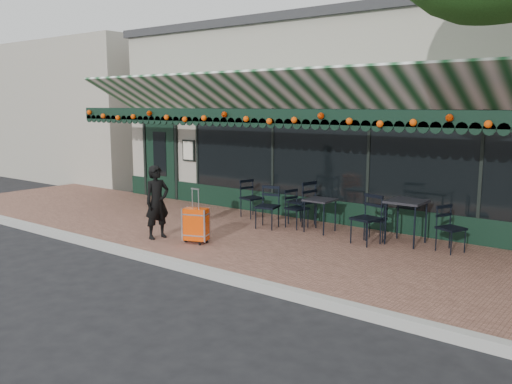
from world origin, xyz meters
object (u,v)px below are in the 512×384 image
Objects in this scene: suitcase at (196,225)px; cafe_table_a at (407,205)px; chair_a_front at (366,219)px; chair_solo at (252,198)px; cafe_table_b at (320,202)px; chair_a_right at (451,229)px; chair_b_right at (297,209)px; chair_b_left at (302,202)px; chair_b_front at (267,207)px; chair_a_left at (376,220)px; woman at (157,202)px.

suitcase is 3.88m from cafe_table_a.
suitcase is at bearing -143.03° from cafe_table_a.
chair_a_front is 1.07× the size of chair_solo.
cafe_table_b is 2.59m from chair_a_right.
cafe_table_b is at bearing -78.48° from chair_b_right.
suitcase reaches higher than chair_b_left.
cafe_table_a is at bearing -2.57° from chair_b_front.
chair_a_front is at bearing 79.19° from chair_b_left.
chair_a_left is 2.27m from chair_b_front.
chair_a_right is at bearing 29.01° from chair_a_front.
chair_a_front is at bearing -14.90° from cafe_table_b.
cafe_table_b is (1.35, 2.17, 0.26)m from suitcase.
chair_solo is at bearing 177.98° from cafe_table_a.
suitcase is at bearing -113.19° from chair_b_front.
woman is at bearing -20.98° from chair_b_left.
suitcase is (0.84, 0.18, -0.36)m from woman.
cafe_table_b is 0.59m from chair_b_right.
suitcase is at bearing 143.82° from chair_a_right.
woman is at bearing 171.77° from suitcase.
chair_b_left is (-3.23, 0.24, 0.07)m from chair_a_right.
woman reaches higher than chair_a_left.
chair_b_left is 0.81m from chair_b_front.
cafe_table_a is at bearing -79.33° from chair_solo.
chair_a_front is 0.95× the size of chair_b_left.
cafe_table_a is 0.78m from chair_a_front.
cafe_table_a reaches higher than chair_b_right.
suitcase is 2.31m from chair_b_right.
chair_a_right is at bearing 9.41° from suitcase.
chair_b_right is (0.10, -0.33, -0.08)m from chair_b_left.
chair_a_left is (3.37, 2.43, -0.32)m from woman.
chair_a_left is 3.16m from chair_solo.
cafe_table_b is at bearing 6.60° from chair_b_front.
chair_b_right is at bearing -176.31° from cafe_table_a.
cafe_table_b is 0.73× the size of chair_a_front.
chair_a_right is (0.84, -0.06, -0.32)m from cafe_table_a.
cafe_table_a is 1.21× the size of cafe_table_b.
chair_a_right is (4.76, 2.44, -0.29)m from woman.
chair_b_left reaches higher than cafe_table_b.
woman is at bearing 157.31° from chair_b_right.
cafe_table_b is 1.21m from chair_a_left.
suitcase is 1.25× the size of cafe_table_a.
cafe_table_b is (-1.74, -0.15, -0.13)m from cafe_table_a.
woman is at bearing -133.50° from chair_b_front.
chair_b_right reaches higher than cafe_table_b.
chair_b_left is (-0.65, 0.33, -0.12)m from cafe_table_b.
chair_a_right is at bearing -5.97° from chair_b_front.
chair_b_front is at bearing -169.21° from cafe_table_a.
suitcase is 2.60m from chair_b_left.
chair_b_front is at bearing -92.56° from chair_a_left.
cafe_table_b is 0.88× the size of chair_a_left.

